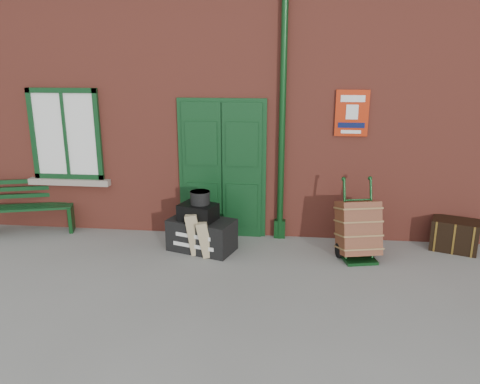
# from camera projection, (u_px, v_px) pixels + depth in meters

# --- Properties ---
(ground) EXTENTS (80.00, 80.00, 0.00)m
(ground) POSITION_uv_depth(u_px,v_px,m) (229.00, 273.00, 6.43)
(ground) COLOR gray
(ground) RESTS_ON ground
(station_building) EXTENTS (10.30, 4.30, 4.36)m
(station_building) POSITION_uv_depth(u_px,v_px,m) (252.00, 95.00, 9.18)
(station_building) COLOR brown
(station_building) RESTS_ON ground
(bench) EXTENTS (1.53, 0.85, 0.91)m
(bench) POSITION_uv_depth(u_px,v_px,m) (28.00, 205.00, 7.92)
(bench) COLOR #0F3718
(bench) RESTS_ON ground
(houdini_trunk) EXTENTS (1.10, 0.81, 0.49)m
(houdini_trunk) POSITION_uv_depth(u_px,v_px,m) (202.00, 235.00, 7.17)
(houdini_trunk) COLOR black
(houdini_trunk) RESTS_ON ground
(strongbox) EXTENTS (0.63, 0.54, 0.24)m
(strongbox) POSITION_uv_depth(u_px,v_px,m) (198.00, 212.00, 7.08)
(strongbox) COLOR black
(strongbox) RESTS_ON houdini_trunk
(hatbox) EXTENTS (0.37, 0.37, 0.20)m
(hatbox) POSITION_uv_depth(u_px,v_px,m) (200.00, 198.00, 7.04)
(hatbox) COLOR black
(hatbox) RESTS_ON strongbox
(suitcase_back) EXTENTS (0.31, 0.47, 0.64)m
(suitcase_back) POSITION_uv_depth(u_px,v_px,m) (195.00, 231.00, 7.11)
(suitcase_back) COLOR tan
(suitcase_back) RESTS_ON ground
(suitcase_front) EXTENTS (0.31, 0.43, 0.56)m
(suitcase_front) POSITION_uv_depth(u_px,v_px,m) (206.00, 236.00, 7.01)
(suitcase_front) COLOR tan
(suitcase_front) RESTS_ON ground
(porter_trolley) EXTENTS (0.68, 0.72, 1.17)m
(porter_trolley) POSITION_uv_depth(u_px,v_px,m) (358.00, 229.00, 6.82)
(porter_trolley) COLOR #0D3715
(porter_trolley) RESTS_ON ground
(dark_trunk) EXTENTS (0.77, 0.64, 0.48)m
(dark_trunk) POSITION_uv_depth(u_px,v_px,m) (454.00, 235.00, 7.18)
(dark_trunk) COLOR black
(dark_trunk) RESTS_ON ground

